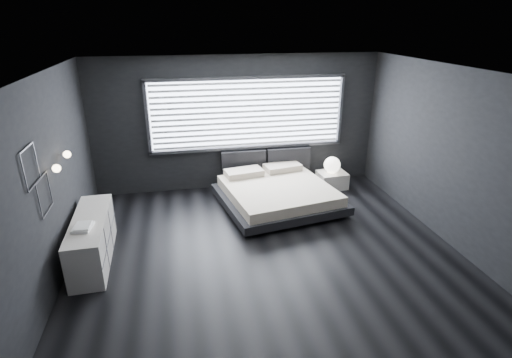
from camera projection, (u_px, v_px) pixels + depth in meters
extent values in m
plane|color=black|center=(266.00, 250.00, 6.40)|extent=(6.00, 6.00, 0.00)
plane|color=silver|center=(268.00, 71.00, 5.35)|extent=(6.00, 6.00, 0.00)
cube|color=black|center=(238.00, 124.00, 8.37)|extent=(6.00, 0.04, 2.80)
cube|color=black|center=(339.00, 281.00, 3.38)|extent=(6.00, 0.04, 2.80)
cube|color=black|center=(49.00, 184.00, 5.33)|extent=(0.04, 5.50, 2.80)
cube|color=black|center=(449.00, 156.00, 6.42)|extent=(0.04, 5.50, 2.80)
cube|color=white|center=(248.00, 114.00, 8.31)|extent=(4.00, 0.02, 1.38)
cube|color=#47474C|center=(147.00, 118.00, 7.92)|extent=(0.06, 0.08, 1.48)
cube|color=#47474C|center=(340.00, 110.00, 8.66)|extent=(0.06, 0.08, 1.48)
cube|color=#47474C|center=(248.00, 78.00, 8.01)|extent=(4.14, 0.08, 0.06)
cube|color=#47474C|center=(248.00, 147.00, 8.56)|extent=(4.14, 0.08, 0.06)
cube|color=silver|center=(248.00, 114.00, 8.26)|extent=(3.94, 0.03, 1.32)
cube|color=black|center=(244.00, 162.00, 8.60)|extent=(0.96, 0.16, 0.52)
cube|color=black|center=(288.00, 159.00, 8.78)|extent=(0.96, 0.16, 0.52)
cylinder|color=silver|center=(51.00, 169.00, 5.31)|extent=(0.10, 0.02, 0.02)
sphere|color=#FFE5B7|center=(56.00, 168.00, 5.32)|extent=(0.11, 0.11, 0.11)
cylinder|color=silver|center=(62.00, 155.00, 5.86)|extent=(0.10, 0.02, 0.02)
sphere|color=#FFE5B7|center=(67.00, 154.00, 5.87)|extent=(0.11, 0.11, 0.11)
cube|color=#47474C|center=(26.00, 148.00, 4.58)|extent=(0.01, 0.46, 0.02)
cube|color=#47474C|center=(35.00, 185.00, 4.75)|extent=(0.01, 0.46, 0.02)
cube|color=#47474C|center=(36.00, 160.00, 4.88)|extent=(0.01, 0.02, 0.46)
cube|color=#47474C|center=(24.00, 174.00, 4.46)|extent=(0.01, 0.02, 0.46)
cube|color=#47474C|center=(41.00, 178.00, 4.98)|extent=(0.01, 0.46, 0.02)
cube|color=#47474C|center=(48.00, 211.00, 5.16)|extent=(0.01, 0.46, 0.02)
cube|color=#47474C|center=(50.00, 188.00, 5.28)|extent=(0.01, 0.02, 0.46)
cube|color=#47474C|center=(39.00, 202.00, 4.86)|extent=(0.01, 0.02, 0.46)
cube|color=black|center=(249.00, 232.00, 6.87)|extent=(0.14, 0.14, 0.08)
cube|color=black|center=(341.00, 214.00, 7.50)|extent=(0.14, 0.14, 0.08)
cube|color=black|center=(221.00, 195.00, 8.30)|extent=(0.14, 0.14, 0.08)
cube|color=black|center=(300.00, 182.00, 8.93)|extent=(0.14, 0.14, 0.08)
cube|color=black|center=(278.00, 199.00, 7.86)|extent=(2.48, 2.40, 0.16)
cube|color=beige|center=(278.00, 190.00, 7.79)|extent=(2.22, 2.22, 0.20)
cube|color=beige|center=(244.00, 173.00, 8.24)|extent=(0.82, 0.54, 0.13)
cube|color=beige|center=(282.00, 167.00, 8.54)|extent=(0.82, 0.54, 0.13)
cube|color=silver|center=(332.00, 180.00, 8.72)|extent=(0.62, 0.53, 0.35)
sphere|color=white|center=(332.00, 165.00, 8.59)|extent=(0.35, 0.35, 0.35)
cube|color=silver|center=(92.00, 239.00, 6.06)|extent=(0.54, 1.76, 0.70)
cube|color=#47474C|center=(109.00, 237.00, 6.11)|extent=(0.06, 1.72, 0.68)
cube|color=white|center=(83.00, 227.00, 5.64)|extent=(0.28, 0.35, 0.04)
cube|color=white|center=(83.00, 226.00, 5.61)|extent=(0.21, 0.29, 0.03)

